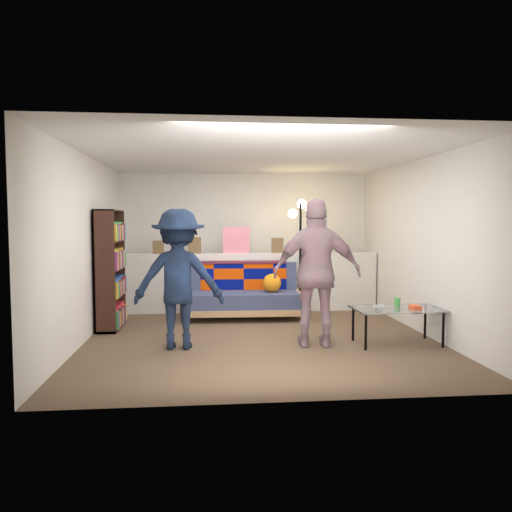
% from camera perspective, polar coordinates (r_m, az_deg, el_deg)
% --- Properties ---
extents(ground, '(5.00, 5.00, 0.00)m').
position_cam_1_polar(ground, '(6.82, 0.33, -9.07)').
color(ground, brown).
rests_on(ground, ground).
extents(room_shell, '(4.60, 5.05, 2.45)m').
position_cam_1_polar(room_shell, '(7.12, -0.06, 5.03)').
color(room_shell, silver).
rests_on(room_shell, ground).
extents(half_wall_ledge, '(4.45, 0.15, 1.00)m').
position_cam_1_polar(half_wall_ledge, '(8.50, -0.92, -3.04)').
color(half_wall_ledge, silver).
rests_on(half_wall_ledge, ground).
extents(ledge_decor, '(2.97, 0.02, 0.45)m').
position_cam_1_polar(ledge_decor, '(8.41, -2.45, 1.50)').
color(ledge_decor, brown).
rests_on(ledge_decor, half_wall_ledge).
extents(futon_sofa, '(1.85, 0.93, 0.79)m').
position_cam_1_polar(futon_sofa, '(7.98, -1.23, -4.47)').
color(futon_sofa, tan).
rests_on(futon_sofa, ground).
extents(bookshelf, '(0.28, 0.85, 1.70)m').
position_cam_1_polar(bookshelf, '(7.47, -16.32, -1.90)').
color(bookshelf, black).
rests_on(bookshelf, ground).
extents(coffee_table, '(1.11, 0.63, 0.57)m').
position_cam_1_polar(coffee_table, '(6.53, 15.89, -6.00)').
color(coffee_table, black).
rests_on(coffee_table, ground).
extents(floor_lamp, '(0.41, 0.35, 1.91)m').
position_cam_1_polar(floor_lamp, '(8.37, 5.16, 2.69)').
color(floor_lamp, black).
rests_on(floor_lamp, ground).
extents(person_left, '(1.12, 0.67, 1.69)m').
position_cam_1_polar(person_left, '(6.11, -8.85, -2.61)').
color(person_left, black).
rests_on(person_left, ground).
extents(person_right, '(1.11, 0.57, 1.82)m').
position_cam_1_polar(person_right, '(6.16, 7.00, -1.92)').
color(person_right, '#C07C90').
rests_on(person_right, ground).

